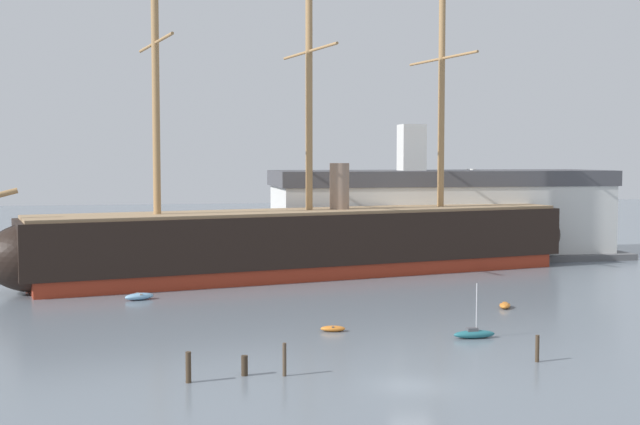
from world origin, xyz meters
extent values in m
plane|color=slate|center=(0.00, 0.00, 0.00)|extent=(400.00, 400.00, 0.00)
cube|color=maroon|center=(2.39, 46.88, 0.79)|extent=(61.48, 21.99, 1.59)
cube|color=black|center=(2.39, 46.88, 4.42)|extent=(64.05, 22.91, 5.67)
ellipsoid|color=black|center=(-26.13, 40.62, 3.63)|extent=(13.00, 10.82, 7.25)
ellipsoid|color=black|center=(30.92, 53.14, 3.63)|extent=(13.00, 10.82, 7.25)
cube|color=#9E7F5B|center=(2.39, 46.88, 7.42)|extent=(62.64, 21.89, 0.34)
cylinder|color=#A37A4C|center=(-14.66, 43.14, 21.99)|extent=(0.79, 0.79, 29.47)
cylinder|color=#A37A4C|center=(-14.66, 43.14, 25.53)|extent=(3.58, 14.95, 0.32)
cylinder|color=#A37A4C|center=(2.39, 46.88, 21.99)|extent=(0.79, 0.79, 29.47)
cylinder|color=#A37A4C|center=(2.39, 46.88, 25.53)|extent=(3.58, 14.95, 0.32)
cylinder|color=#A37A4C|center=(19.44, 50.62, 21.99)|extent=(0.79, 0.79, 29.47)
cylinder|color=#A37A4C|center=(19.44, 50.62, 25.53)|extent=(3.58, 14.95, 0.32)
cylinder|color=gray|center=(6.11, 47.69, 10.09)|extent=(2.27, 2.27, 5.67)
ellipsoid|color=#236670|center=(8.59, 11.76, 0.30)|extent=(3.23, 1.06, 0.61)
cube|color=#4C4C51|center=(8.43, 11.77, 0.65)|extent=(0.82, 0.55, 0.32)
cylinder|color=silver|center=(8.75, 11.76, 2.33)|extent=(0.08, 0.08, 3.69)
ellipsoid|color=orange|center=(-1.35, 16.21, 0.23)|extent=(2.06, 1.19, 0.46)
cube|color=#4C4C51|center=(-1.35, 16.21, 0.40)|extent=(0.31, 0.74, 0.07)
ellipsoid|color=orange|center=(16.03, 23.19, 0.26)|extent=(1.85, 2.41, 0.52)
cube|color=#4C4C51|center=(16.03, 23.19, 0.46)|extent=(0.83, 0.55, 0.08)
ellipsoid|color=#7FB2D6|center=(-16.47, 34.02, 0.33)|extent=(3.08, 2.19, 0.67)
cube|color=#B2ADA3|center=(-16.47, 34.02, 0.59)|extent=(0.63, 1.07, 0.10)
ellipsoid|color=gold|center=(-28.25, 55.71, 0.24)|extent=(1.21, 2.13, 0.47)
cube|color=#4C4C51|center=(-28.25, 55.71, 0.42)|extent=(0.76, 0.31, 0.07)
ellipsoid|color=#7FB2D6|center=(31.19, 50.08, 0.31)|extent=(2.89, 2.32, 0.63)
cube|color=#B2ADA3|center=(31.19, 50.08, 0.55)|extent=(0.70, 0.98, 0.10)
cylinder|color=#423323|center=(-13.03, 3.30, 0.95)|extent=(0.34, 0.34, 1.89)
cylinder|color=#382B1E|center=(-9.53, 4.28, 0.64)|extent=(0.41, 0.41, 1.27)
cylinder|color=#4C3D2D|center=(-7.10, 3.70, 1.05)|extent=(0.25, 0.25, 2.09)
cylinder|color=#423323|center=(9.97, 4.03, 0.90)|extent=(0.26, 0.26, 1.81)
cube|color=#565659|center=(23.10, 61.06, 0.40)|extent=(48.98, 16.75, 0.80)
cube|color=silver|center=(23.10, 61.06, 5.30)|extent=(44.53, 13.96, 9.00)
cube|color=#47474C|center=(23.10, 61.06, 10.81)|extent=(45.42, 14.24, 2.02)
cube|color=silver|center=(18.97, 61.06, 14.90)|extent=(3.20, 3.20, 6.15)
ellipsoid|color=silver|center=(10.42, 17.50, 12.61)|extent=(0.24, 0.34, 0.11)
sphere|color=silver|center=(10.50, 17.32, 12.62)|extent=(0.09, 0.09, 0.09)
cube|color=#ADA89E|center=(10.69, 17.64, 12.63)|extent=(0.50, 0.32, 0.11)
cube|color=#ADA89E|center=(10.14, 17.37, 12.63)|extent=(0.50, 0.32, 0.11)
camera|label=1|loc=(-14.88, -47.28, 13.63)|focal=47.19mm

